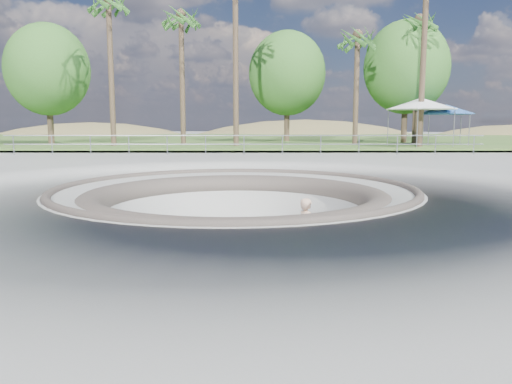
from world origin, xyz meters
TOP-DOWN VIEW (x-y plane):
  - ground at (0.00, 0.00)m, footprint 180.00×180.00m
  - skate_bowl at (0.00, 0.00)m, footprint 14.00×14.00m
  - grass_strip at (0.00, 34.00)m, footprint 180.00×36.00m
  - distant_hills at (3.78, 57.17)m, footprint 103.20×45.00m
  - safety_railing at (0.00, 12.00)m, footprint 25.00×0.06m
  - skateboard at (1.91, -1.25)m, footprint 0.85×0.24m
  - skater at (1.91, -1.25)m, footprint 0.61×0.74m
  - canopy_white at (11.49, 19.06)m, footprint 5.78×5.78m
  - canopy_blue at (13.85, 20.91)m, footprint 5.41×5.41m
  - palm_a at (-8.98, 19.83)m, footprint 2.60×2.60m
  - palm_b at (-4.53, 21.73)m, footprint 2.60×2.60m
  - palm_d at (7.66, 21.41)m, footprint 2.60×2.60m
  - palm_f at (12.59, 23.66)m, footprint 2.60×2.60m
  - bushy_tree_left at (-14.51, 23.08)m, footprint 6.09×5.53m
  - bushy_tree_mid at (3.21, 27.36)m, footprint 6.24×5.68m
  - bushy_tree_right at (12.13, 24.78)m, footprint 6.48×5.89m

SIDE VIEW (x-z plane):
  - distant_hills at x=3.78m, z-range -21.32..7.28m
  - skateboard at x=1.91m, z-range -1.87..-1.79m
  - skate_bowl at x=0.00m, z-range -3.88..0.22m
  - skater at x=1.91m, z-range -1.81..-0.08m
  - ground at x=0.00m, z-range 0.00..0.00m
  - grass_strip at x=0.00m, z-range 0.16..0.28m
  - safety_railing at x=0.00m, z-range 0.18..1.20m
  - canopy_blue at x=13.85m, z-range 1.32..4.10m
  - canopy_white at x=11.49m, z-range 1.47..4.62m
  - bushy_tree_left at x=-14.51m, z-range 1.23..10.01m
  - bushy_tree_mid at x=3.21m, z-range 1.26..10.26m
  - bushy_tree_right at x=12.13m, z-range 1.30..10.65m
  - palm_d at x=7.66m, z-range 3.15..11.61m
  - palm_b at x=-4.53m, z-range 3.77..13.67m
  - palm_f at x=12.59m, z-range 3.80..13.76m
  - palm_a at x=-8.98m, z-range 4.02..14.50m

